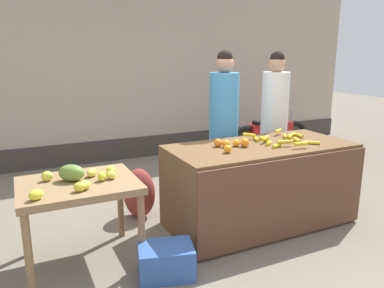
# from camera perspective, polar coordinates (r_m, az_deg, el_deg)

# --- Properties ---
(ground_plane) EXTENTS (24.00, 24.00, 0.00)m
(ground_plane) POSITION_cam_1_polar(r_m,az_deg,el_deg) (3.93, 4.17, -13.06)
(ground_plane) COLOR #756B5B
(market_wall_back) EXTENTS (9.17, 0.23, 3.42)m
(market_wall_back) POSITION_cam_1_polar(r_m,az_deg,el_deg) (6.43, -9.92, 12.69)
(market_wall_back) COLOR tan
(market_wall_back) RESTS_ON ground
(fruit_stall_counter) EXTENTS (1.92, 0.90, 0.86)m
(fruit_stall_counter) POSITION_cam_1_polar(r_m,az_deg,el_deg) (3.99, 10.39, -6.13)
(fruit_stall_counter) COLOR brown
(fruit_stall_counter) RESTS_ON ground
(side_table_wooden) EXTENTS (0.95, 0.76, 0.73)m
(side_table_wooden) POSITION_cam_1_polar(r_m,az_deg,el_deg) (3.27, -16.88, -7.18)
(side_table_wooden) COLOR olive
(side_table_wooden) RESTS_ON ground
(banana_bunch_pile) EXTENTS (0.65, 0.68, 0.07)m
(banana_bunch_pile) POSITION_cam_1_polar(r_m,az_deg,el_deg) (4.07, 13.50, 0.79)
(banana_bunch_pile) COLOR gold
(banana_bunch_pile) RESTS_ON fruit_stall_counter
(orange_pile) EXTENTS (0.35, 0.33, 0.09)m
(orange_pile) POSITION_cam_1_polar(r_m,az_deg,el_deg) (3.70, 6.02, 0.01)
(orange_pile) COLOR orange
(orange_pile) RESTS_ON fruit_stall_counter
(mango_papaya_pile) EXTENTS (0.75, 0.60, 0.14)m
(mango_papaya_pile) POSITION_cam_1_polar(r_m,az_deg,el_deg) (3.22, -17.14, -4.67)
(mango_papaya_pile) COLOR #D1DA40
(mango_papaya_pile) RESTS_ON side_table_wooden
(vendor_woman_blue_shirt) EXTENTS (0.34, 0.34, 1.80)m
(vendor_woman_blue_shirt) POSITION_cam_1_polar(r_m,az_deg,el_deg) (4.41, 4.83, 2.42)
(vendor_woman_blue_shirt) COLOR #33333D
(vendor_woman_blue_shirt) RESTS_ON ground
(vendor_woman_white_shirt) EXTENTS (0.34, 0.34, 1.79)m
(vendor_woman_white_shirt) POSITION_cam_1_polar(r_m,az_deg,el_deg) (4.91, 12.40, 3.24)
(vendor_woman_white_shirt) COLOR #33333D
(vendor_woman_white_shirt) RESTS_ON ground
(parked_motorcycle) EXTENTS (1.60, 0.18, 0.88)m
(parked_motorcycle) POSITION_cam_1_polar(r_m,az_deg,el_deg) (6.34, 11.83, 0.95)
(parked_motorcycle) COLOR black
(parked_motorcycle) RESTS_ON ground
(produce_crate) EXTENTS (0.51, 0.42, 0.26)m
(produce_crate) POSITION_cam_1_polar(r_m,az_deg,el_deg) (3.18, -3.98, -17.35)
(produce_crate) COLOR #3359A5
(produce_crate) RESTS_ON ground
(produce_sack) EXTENTS (0.47, 0.47, 0.55)m
(produce_sack) POSITION_cam_1_polar(r_m,az_deg,el_deg) (4.16, -8.07, -7.42)
(produce_sack) COLOR maroon
(produce_sack) RESTS_ON ground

